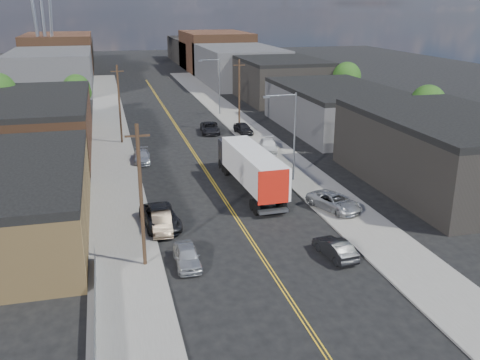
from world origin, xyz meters
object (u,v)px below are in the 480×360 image
car_right_lot_a (335,202)px  car_left_c (160,217)px  car_right_oncoming (335,248)px  car_ahead_truck (210,128)px  car_right_lot_b (268,146)px  car_left_a (187,256)px  car_right_lot_c (243,128)px  car_left_b (162,222)px  semi_truck (249,165)px  car_left_d (142,157)px

car_right_lot_a → car_left_c: bearing=156.7°
car_right_oncoming → car_ahead_truck: size_ratio=0.78×
car_right_lot_a → car_right_lot_b: bearing=67.8°
car_left_a → car_right_lot_c: size_ratio=0.94×
car_left_c → car_right_oncoming: car_left_c is taller
car_left_c → car_right_lot_b: (15.14, 19.40, 0.07)m
car_right_lot_a → car_right_lot_c: car_right_lot_c is taller
car_left_a → car_right_lot_b: 30.16m
car_right_lot_b → car_right_lot_c: (-0.54, 9.76, 0.02)m
car_ahead_truck → car_right_oncoming: bearing=-82.0°
car_left_b → car_left_c: (0.00, 0.92, 0.08)m
car_left_c → car_right_lot_a: (15.01, -0.39, 0.07)m
car_right_oncoming → car_ahead_truck: (-1.04, 39.86, 0.05)m
car_left_b → car_right_lot_c: (14.60, 30.09, 0.17)m
car_right_oncoming → semi_truck: bearing=-90.2°
car_left_d → car_right_lot_b: bearing=5.0°
car_left_a → car_right_lot_b: (14.13, 26.65, 0.17)m
car_right_lot_b → car_right_oncoming: bearing=-84.9°
car_right_lot_c → car_ahead_truck: bearing=148.3°
car_right_lot_a → car_right_lot_b: 19.80m
semi_truck → car_left_d: semi_truck is taller
car_left_a → car_left_c: size_ratio=0.72×
car_ahead_truck → car_left_c: bearing=-101.8°
car_left_a → car_left_b: bearing=100.0°
car_right_lot_c → car_right_lot_b: bearing=-92.2°
car_right_oncoming → car_right_lot_a: bearing=-121.0°
car_left_d → car_right_lot_a: size_ratio=0.87×
car_left_c → car_ahead_truck: size_ratio=1.09×
semi_truck → car_ahead_truck: (0.94, 23.86, -1.63)m
car_left_b → car_left_d: car_left_b is taller
semi_truck → car_right_oncoming: (1.98, -16.00, -1.68)m
car_left_b → car_left_d: size_ratio=0.97×
car_right_oncoming → car_right_lot_c: 37.90m
car_right_oncoming → car_right_lot_a: size_ratio=0.79×
semi_truck → car_left_a: size_ratio=3.85×
car_right_lot_b → car_right_lot_c: bearing=105.9°
car_left_d → car_right_lot_c: (14.60, 10.10, 0.24)m
semi_truck → car_left_b: bearing=-140.9°
car_ahead_truck → car_right_lot_c: bearing=-19.8°
car_left_b → car_ahead_truck: size_ratio=0.83×
car_left_b → car_left_a: bearing=-77.8°
car_left_a → car_right_oncoming: bearing=-6.6°
car_left_a → car_left_d: (-1.02, 26.31, -0.05)m
car_right_lot_c → car_ahead_truck: car_right_lot_c is taller
semi_truck → car_right_lot_b: 13.38m
car_left_c → car_ahead_truck: 32.93m
car_left_a → car_right_lot_c: bearing=70.3°
semi_truck → car_right_lot_c: size_ratio=3.63×
car_left_c → semi_truck: bearing=33.0°
semi_truck → car_right_lot_a: (5.59, -7.79, -1.49)m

